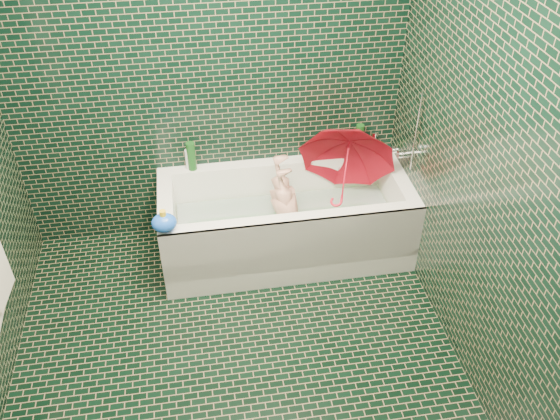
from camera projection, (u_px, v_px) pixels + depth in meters
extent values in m
plane|color=black|center=(239.00, 373.00, 3.45)|extent=(2.80, 2.80, 0.00)
plane|color=black|center=(206.00, 71.00, 3.76)|extent=(2.80, 0.00, 2.80)
plane|color=black|center=(497.00, 176.00, 2.84)|extent=(0.00, 2.80, 2.80)
cube|color=white|center=(285.00, 241.00, 4.25)|extent=(1.70, 0.75, 0.15)
cube|color=white|center=(278.00, 184.00, 4.34)|extent=(1.70, 0.10, 0.40)
cube|color=white|center=(294.00, 241.00, 3.83)|extent=(1.70, 0.10, 0.40)
cube|color=white|center=(397.00, 199.00, 4.19)|extent=(0.10, 0.55, 0.40)
cube|color=white|center=(168.00, 223.00, 3.98)|extent=(0.10, 0.55, 0.40)
cube|color=white|center=(295.00, 254.00, 3.85)|extent=(1.70, 0.02, 0.55)
cube|color=green|center=(285.00, 232.00, 4.20)|extent=(1.35, 0.47, 0.01)
cube|color=silver|center=(285.00, 216.00, 4.11)|extent=(1.48, 0.53, 0.00)
cylinder|color=silver|center=(408.00, 154.00, 3.96)|extent=(0.14, 0.05, 0.05)
cylinder|color=silver|center=(394.00, 150.00, 3.99)|extent=(0.05, 0.04, 0.04)
cylinder|color=silver|center=(416.00, 133.00, 3.74)|extent=(0.01, 0.01, 0.55)
imported|color=tan|center=(289.00, 217.00, 4.09)|extent=(0.94, 0.41, 0.33)
imported|color=red|center=(345.00, 171.00, 3.98)|extent=(0.92, 0.96, 0.84)
imported|color=white|center=(375.00, 155.00, 4.27)|extent=(0.13, 0.14, 0.28)
imported|color=#511F77|center=(374.00, 151.00, 4.32)|extent=(0.12, 0.12, 0.20)
imported|color=#144616|center=(381.00, 151.00, 4.32)|extent=(0.15, 0.15, 0.16)
cylinder|color=#144616|center=(359.00, 140.00, 4.20)|extent=(0.07, 0.07, 0.24)
cylinder|color=silver|center=(374.00, 143.00, 4.23)|extent=(0.06, 0.06, 0.18)
cylinder|color=#144616|center=(191.00, 156.00, 4.07)|extent=(0.06, 0.06, 0.21)
cylinder|color=white|center=(189.00, 159.00, 4.10)|extent=(0.06, 0.06, 0.15)
ellipsoid|color=yellow|center=(353.00, 149.00, 4.27)|extent=(0.10, 0.09, 0.06)
sphere|color=yellow|center=(357.00, 144.00, 4.26)|extent=(0.04, 0.04, 0.04)
cone|color=orange|center=(360.00, 143.00, 4.27)|extent=(0.02, 0.02, 0.02)
ellipsoid|color=blue|center=(164.00, 223.00, 3.57)|extent=(0.19, 0.17, 0.12)
cylinder|color=yellow|center=(163.00, 214.00, 3.52)|extent=(0.04, 0.04, 0.04)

